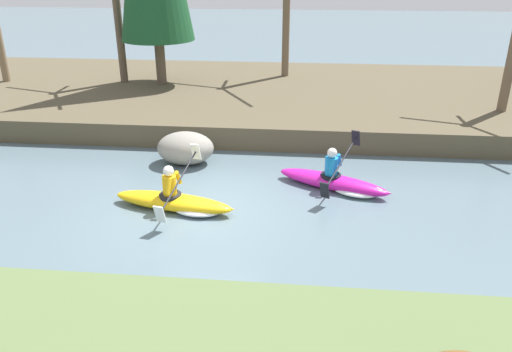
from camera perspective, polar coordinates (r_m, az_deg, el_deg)
name	(u,v)px	position (r m, az deg, el deg)	size (l,w,h in m)	color
ground_plane	(202,212)	(10.78, -6.20, -4.15)	(90.00, 90.00, 0.00)	slate
riverbank_far	(247,96)	(18.53, -1.02, 9.12)	(44.00, 9.52, 0.67)	brown
bare_tree_mid_upstream	(118,4)	(19.55, -15.53, 18.44)	(3.30, 3.26, 5.96)	brown
kayaker_lead	(337,182)	(11.81, 9.25, -0.65)	(2.71, 1.97, 1.20)	#C61999
kayaker_middle	(178,201)	(10.87, -8.93, -2.88)	(2.79, 2.06, 1.20)	yellow
boulder_midstream	(186,148)	(13.23, -8.06, 3.18)	(1.49, 1.17, 0.84)	gray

